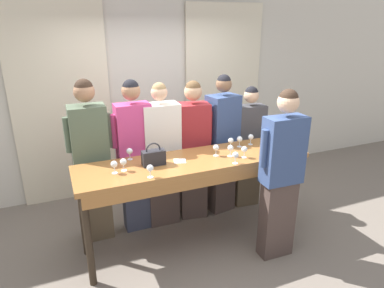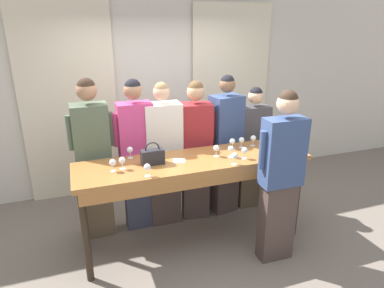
% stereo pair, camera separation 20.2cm
% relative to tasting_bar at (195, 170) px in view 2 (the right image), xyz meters
% --- Properties ---
extents(ground_plane, '(18.00, 18.00, 0.00)m').
position_rel_tasting_bar_xyz_m(ground_plane, '(0.00, 0.02, -0.92)').
color(ground_plane, '#70665B').
extents(wall_back, '(12.00, 0.06, 2.80)m').
position_rel_tasting_bar_xyz_m(wall_back, '(0.00, 1.76, 0.48)').
color(wall_back, beige).
rests_on(wall_back, ground_plane).
extents(curtain_panel_left, '(1.26, 0.03, 2.69)m').
position_rel_tasting_bar_xyz_m(curtain_panel_left, '(-1.20, 1.70, 0.43)').
color(curtain_panel_left, beige).
rests_on(curtain_panel_left, ground_plane).
extents(curtain_panel_right, '(1.26, 0.03, 2.69)m').
position_rel_tasting_bar_xyz_m(curtain_panel_right, '(1.20, 1.70, 0.43)').
color(curtain_panel_right, beige).
rests_on(curtain_panel_right, ground_plane).
extents(tasting_bar, '(2.51, 0.66, 1.04)m').
position_rel_tasting_bar_xyz_m(tasting_bar, '(0.00, 0.00, 0.00)').
color(tasting_bar, '#9E6633').
rests_on(tasting_bar, ground_plane).
extents(wine_bottle, '(0.08, 0.08, 0.33)m').
position_rel_tasting_bar_xyz_m(wine_bottle, '(1.05, -0.20, 0.24)').
color(wine_bottle, black).
rests_on(wine_bottle, tasting_bar).
extents(handbag, '(0.24, 0.11, 0.24)m').
position_rel_tasting_bar_xyz_m(handbag, '(-0.44, 0.04, 0.20)').
color(handbag, '#232328').
rests_on(handbag, tasting_bar).
extents(wine_glass_front_left, '(0.07, 0.07, 0.13)m').
position_rel_tasting_bar_xyz_m(wine_glass_front_left, '(0.80, 0.19, 0.21)').
color(wine_glass_front_left, white).
rests_on(wine_glass_front_left, tasting_bar).
extents(wine_glass_front_mid, '(0.07, 0.07, 0.13)m').
position_rel_tasting_bar_xyz_m(wine_glass_front_mid, '(0.26, 0.02, 0.21)').
color(wine_glass_front_mid, white).
rests_on(wine_glass_front_mid, tasting_bar).
extents(wine_glass_front_right, '(0.07, 0.07, 0.13)m').
position_rel_tasting_bar_xyz_m(wine_glass_front_right, '(0.51, -0.14, 0.21)').
color(wine_glass_front_right, white).
rests_on(wine_glass_front_right, tasting_bar).
extents(wine_glass_center_left, '(0.07, 0.07, 0.13)m').
position_rel_tasting_bar_xyz_m(wine_glass_center_left, '(-0.64, 0.28, 0.21)').
color(wine_glass_center_left, white).
rests_on(wine_glass_center_left, tasting_bar).
extents(wine_glass_center_mid, '(0.07, 0.07, 0.13)m').
position_rel_tasting_bar_xyz_m(wine_glass_center_mid, '(-0.76, 0.01, 0.21)').
color(wine_glass_center_mid, white).
rests_on(wine_glass_center_mid, tasting_bar).
extents(wine_glass_center_right, '(0.07, 0.07, 0.13)m').
position_rel_tasting_bar_xyz_m(wine_glass_center_right, '(0.52, 0.17, 0.21)').
color(wine_glass_center_right, white).
rests_on(wine_glass_center_right, tasting_bar).
extents(wine_glass_back_left, '(0.07, 0.07, 0.13)m').
position_rel_tasting_bar_xyz_m(wine_glass_back_left, '(-0.85, -0.01, 0.21)').
color(wine_glass_back_left, white).
rests_on(wine_glass_back_left, tasting_bar).
extents(wine_glass_back_mid, '(0.07, 0.07, 0.13)m').
position_rel_tasting_bar_xyz_m(wine_glass_back_mid, '(0.64, 0.17, 0.21)').
color(wine_glass_back_mid, white).
rests_on(wine_glass_back_mid, tasting_bar).
extents(wine_glass_back_right, '(0.07, 0.07, 0.13)m').
position_rel_tasting_bar_xyz_m(wine_glass_back_right, '(0.39, -0.05, 0.21)').
color(wine_glass_back_right, white).
rests_on(wine_glass_back_right, tasting_bar).
extents(wine_glass_near_host, '(0.07, 0.07, 0.13)m').
position_rel_tasting_bar_xyz_m(wine_glass_near_host, '(-0.56, -0.23, 0.21)').
color(wine_glass_near_host, white).
rests_on(wine_glass_near_host, tasting_bar).
extents(wine_glass_by_bottle, '(0.07, 0.07, 0.13)m').
position_rel_tasting_bar_xyz_m(wine_glass_by_bottle, '(0.34, -0.25, 0.21)').
color(wine_glass_by_bottle, white).
rests_on(wine_glass_by_bottle, tasting_bar).
extents(napkin, '(0.16, 0.16, 0.00)m').
position_rel_tasting_bar_xyz_m(napkin, '(-0.16, 0.03, 0.12)').
color(napkin, white).
rests_on(napkin, tasting_bar).
extents(pen, '(0.13, 0.09, 0.01)m').
position_rel_tasting_bar_xyz_m(pen, '(-0.36, 0.28, 0.12)').
color(pen, black).
rests_on(pen, tasting_bar).
extents(guest_olive_jacket, '(0.50, 0.28, 1.87)m').
position_rel_tasting_bar_xyz_m(guest_olive_jacket, '(-1.01, 0.57, 0.05)').
color(guest_olive_jacket, brown).
rests_on(guest_olive_jacket, ground_plane).
extents(guest_pink_top, '(0.50, 0.23, 1.84)m').
position_rel_tasting_bar_xyz_m(guest_pink_top, '(-0.52, 0.57, 0.04)').
color(guest_pink_top, '#383D51').
rests_on(guest_pink_top, ground_plane).
extents(guest_cream_sweater, '(0.55, 0.28, 1.78)m').
position_rel_tasting_bar_xyz_m(guest_cream_sweater, '(-0.20, 0.57, -0.02)').
color(guest_cream_sweater, '#473833').
rests_on(guest_cream_sweater, ground_plane).
extents(guest_striped_shirt, '(0.51, 0.33, 1.78)m').
position_rel_tasting_bar_xyz_m(guest_striped_shirt, '(0.22, 0.57, -0.00)').
color(guest_striped_shirt, '#473833').
rests_on(guest_striped_shirt, ground_plane).
extents(guest_navy_coat, '(0.50, 0.33, 1.83)m').
position_rel_tasting_bar_xyz_m(guest_navy_coat, '(0.62, 0.57, 0.01)').
color(guest_navy_coat, '#473833').
rests_on(guest_navy_coat, ground_plane).
extents(guest_beige_cap, '(0.50, 0.25, 1.66)m').
position_rel_tasting_bar_xyz_m(guest_beige_cap, '(1.02, 0.57, -0.06)').
color(guest_beige_cap, brown).
rests_on(guest_beige_cap, ground_plane).
extents(host_pouring, '(0.53, 0.22, 1.83)m').
position_rel_tasting_bar_xyz_m(host_pouring, '(0.73, -0.51, 0.04)').
color(host_pouring, '#473833').
rests_on(host_pouring, ground_plane).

